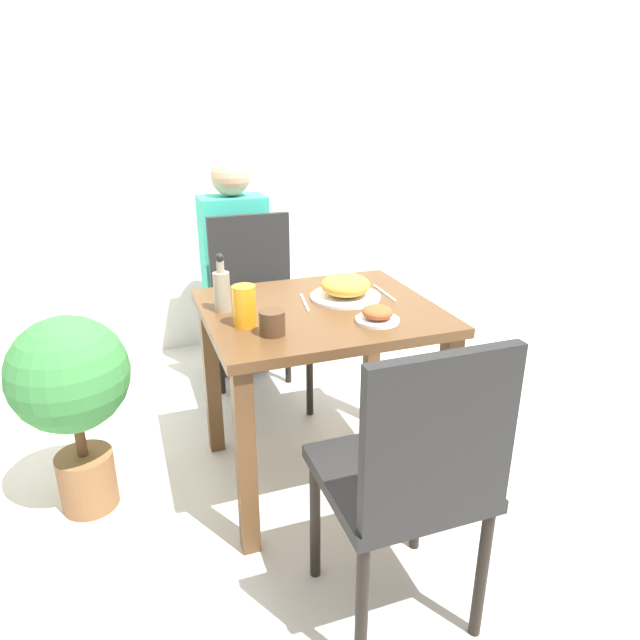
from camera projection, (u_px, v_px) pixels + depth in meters
name	position (u px, v px, depth m)	size (l,w,h in m)	color
ground_plane	(320.00, 472.00, 2.35)	(16.00, 16.00, 0.00)	beige
wall_back	(229.00, 124.00, 3.19)	(8.00, 0.05, 2.60)	white
dining_table	(320.00, 340.00, 2.13)	(0.83, 0.74, 0.72)	brown
chair_near	(412.00, 473.00, 1.49)	(0.42, 0.42, 0.92)	black
chair_far	(257.00, 300.00, 2.76)	(0.42, 0.42, 0.92)	black
food_plate	(346.00, 288.00, 2.17)	(0.27, 0.27, 0.09)	white
side_plate	(378.00, 315.00, 1.94)	(0.15, 0.15, 0.06)	white
drink_cup	(272.00, 323.00, 1.84)	(0.08, 0.08, 0.08)	#4C331E
juice_glass	(245.00, 306.00, 1.89)	(0.08, 0.08, 0.14)	orange
sauce_bottle	(222.00, 289.00, 2.02)	(0.06, 0.06, 0.21)	gray
fork_utensil	(305.00, 302.00, 2.13)	(0.04, 0.19, 0.00)	silver
spoon_utensil	(384.00, 293.00, 2.23)	(0.01, 0.20, 0.00)	silver
potted_plant_left	(71.00, 388.00, 1.98)	(0.41, 0.41, 0.76)	brown
person_figure	(236.00, 270.00, 3.05)	(0.34, 0.22, 1.17)	#2D3347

